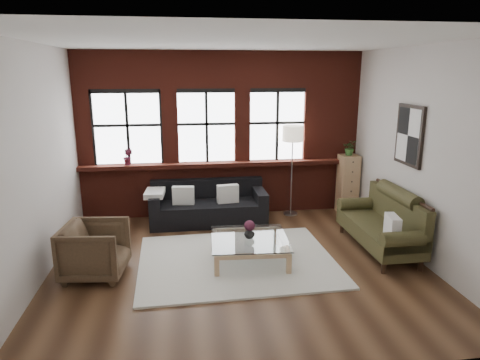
{
  "coord_description": "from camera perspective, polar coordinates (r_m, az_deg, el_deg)",
  "views": [
    {
      "loc": [
        -0.8,
        -5.88,
        2.81
      ],
      "look_at": [
        0.1,
        0.6,
        1.15
      ],
      "focal_mm": 32.0,
      "sensor_mm": 36.0,
      "label": 1
    }
  ],
  "objects": [
    {
      "name": "floor",
      "position": [
        6.56,
        -0.14,
        -11.11
      ],
      "size": [
        5.5,
        5.5,
        0.0
      ],
      "primitive_type": "plane",
      "color": "#3E2616",
      "rests_on": "ground"
    },
    {
      "name": "ceiling",
      "position": [
        5.94,
        -0.16,
        18.01
      ],
      "size": [
        5.5,
        5.5,
        0.0
      ],
      "primitive_type": "plane",
      "rotation": [
        3.14,
        0.0,
        0.0
      ],
      "color": "white",
      "rests_on": "ground"
    },
    {
      "name": "wall_back",
      "position": [
        8.5,
        -2.45,
        6.05
      ],
      "size": [
        5.5,
        0.0,
        5.5
      ],
      "primitive_type": "plane",
      "rotation": [
        1.57,
        0.0,
        0.0
      ],
      "color": "beige",
      "rests_on": "ground"
    },
    {
      "name": "wall_front",
      "position": [
        3.68,
        5.16,
        -5.05
      ],
      "size": [
        5.5,
        0.0,
        5.5
      ],
      "primitive_type": "plane",
      "rotation": [
        -1.57,
        0.0,
        0.0
      ],
      "color": "beige",
      "rests_on": "ground"
    },
    {
      "name": "wall_left",
      "position": [
        6.31,
        -25.76,
        1.75
      ],
      "size": [
        0.0,
        5.0,
        5.0
      ],
      "primitive_type": "plane",
      "rotation": [
        1.57,
        0.0,
        1.57
      ],
      "color": "beige",
      "rests_on": "ground"
    },
    {
      "name": "wall_right",
      "position": [
        6.97,
        22.89,
        3.12
      ],
      "size": [
        0.0,
        5.0,
        5.0
      ],
      "primitive_type": "plane",
      "rotation": [
        1.57,
        0.0,
        -1.57
      ],
      "color": "beige",
      "rests_on": "ground"
    },
    {
      "name": "brick_backwall",
      "position": [
        8.44,
        -2.41,
        5.99
      ],
      "size": [
        5.5,
        0.12,
        3.2
      ],
      "primitive_type": null,
      "color": "maroon",
      "rests_on": "floor"
    },
    {
      "name": "sill_ledge",
      "position": [
        8.45,
        -2.31,
        2.15
      ],
      "size": [
        5.5,
        0.3,
        0.08
      ],
      "primitive_type": "cube",
      "color": "maroon",
      "rests_on": "brick_backwall"
    },
    {
      "name": "window_left",
      "position": [
        8.45,
        -14.75,
        6.58
      ],
      "size": [
        1.38,
        0.1,
        1.5
      ],
      "primitive_type": null,
      "color": "black",
      "rests_on": "brick_backwall"
    },
    {
      "name": "window_mid",
      "position": [
        8.41,
        -4.48,
        6.96
      ],
      "size": [
        1.38,
        0.1,
        1.5
      ],
      "primitive_type": null,
      "color": "black",
      "rests_on": "brick_backwall"
    },
    {
      "name": "window_right",
      "position": [
        8.61,
        4.94,
        7.12
      ],
      "size": [
        1.38,
        0.1,
        1.5
      ],
      "primitive_type": null,
      "color": "black",
      "rests_on": "brick_backwall"
    },
    {
      "name": "wall_poster",
      "position": [
        7.17,
        21.67,
        5.55
      ],
      "size": [
        0.05,
        0.74,
        0.94
      ],
      "primitive_type": null,
      "color": "black",
      "rests_on": "wall_right"
    },
    {
      "name": "shag_rug",
      "position": [
        6.63,
        -0.42,
        -10.67
      ],
      "size": [
        2.99,
        2.38,
        0.03
      ],
      "primitive_type": "cube",
      "rotation": [
        0.0,
        0.0,
        0.03
      ],
      "color": "beige",
      "rests_on": "floor"
    },
    {
      "name": "dark_sofa",
      "position": [
        8.16,
        -4.25,
        -3.02
      ],
      "size": [
        2.18,
        0.88,
        0.79
      ],
      "primitive_type": null,
      "color": "black",
      "rests_on": "floor"
    },
    {
      "name": "pillow_a",
      "position": [
        7.99,
        -7.56,
        -2.05
      ],
      "size": [
        0.41,
        0.18,
        0.34
      ],
      "primitive_type": "cube",
      "rotation": [
        0.0,
        0.0,
        -0.1
      ],
      "color": "silver",
      "rests_on": "dark_sofa"
    },
    {
      "name": "pillow_b",
      "position": [
        8.04,
        -1.64,
        -1.84
      ],
      "size": [
        0.42,
        0.19,
        0.34
      ],
      "primitive_type": "cube",
      "rotation": [
        0.0,
        0.0,
        0.13
      ],
      "color": "silver",
      "rests_on": "dark_sofa"
    },
    {
      "name": "vintage_settee",
      "position": [
        7.22,
        18.08,
        -5.14
      ],
      "size": [
        0.84,
        1.88,
        1.0
      ],
      "primitive_type": null,
      "color": "#363319",
      "rests_on": "floor"
    },
    {
      "name": "pillow_settee",
      "position": [
        6.67,
        19.65,
        -5.9
      ],
      "size": [
        0.2,
        0.4,
        0.34
      ],
      "primitive_type": "cube",
      "rotation": [
        0.0,
        0.0,
        -0.16
      ],
      "color": "silver",
      "rests_on": "vintage_settee"
    },
    {
      "name": "armchair",
      "position": [
        6.39,
        -18.74,
        -8.85
      ],
      "size": [
        0.94,
        0.91,
        0.77
      ],
      "primitive_type": "imported",
      "rotation": [
        0.0,
        0.0,
        1.46
      ],
      "color": "#423121",
      "rests_on": "floor"
    },
    {
      "name": "coffee_table",
      "position": [
        6.59,
        1.27,
        -9.28
      ],
      "size": [
        1.21,
        1.21,
        0.38
      ],
      "primitive_type": null,
      "rotation": [
        0.0,
        0.0,
        -0.06
      ],
      "color": "tan",
      "rests_on": "shag_rug"
    },
    {
      "name": "vase",
      "position": [
        6.48,
        1.28,
        -7.06
      ],
      "size": [
        0.19,
        0.19,
        0.17
      ],
      "primitive_type": "imported",
      "rotation": [
        0.0,
        0.0,
        0.23
      ],
      "color": "#B2B2B2",
      "rests_on": "coffee_table"
    },
    {
      "name": "flowers",
      "position": [
        6.44,
        1.29,
        -6.1
      ],
      "size": [
        0.16,
        0.16,
        0.16
      ],
      "primitive_type": "sphere",
      "color": "#551D31",
      "rests_on": "vase"
    },
    {
      "name": "drawer_chest",
      "position": [
        8.96,
        14.16,
        -0.52
      ],
      "size": [
        0.37,
        0.37,
        1.19
      ],
      "primitive_type": "cube",
      "color": "tan",
      "rests_on": "floor"
    },
    {
      "name": "potted_plant_top",
      "position": [
        8.8,
        14.46,
        4.2
      ],
      "size": [
        0.35,
        0.33,
        0.31
      ],
      "primitive_type": "imported",
      "rotation": [
        0.0,
        0.0,
        -0.37
      ],
      "color": "#2D5923",
      "rests_on": "drawer_chest"
    },
    {
      "name": "floor_lamp",
      "position": [
        8.51,
        6.93,
        1.68
      ],
      "size": [
        0.4,
        0.4,
        1.95
      ],
      "primitive_type": null,
      "color": "#A5A5A8",
      "rests_on": "floor"
    },
    {
      "name": "sill_plant",
      "position": [
        8.41,
        -14.71,
        3.04
      ],
      "size": [
        0.22,
        0.2,
        0.33
      ],
      "primitive_type": "imported",
      "rotation": [
        0.0,
        0.0,
        -0.37
      ],
      "color": "#551D31",
      "rests_on": "sill_ledge"
    }
  ]
}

